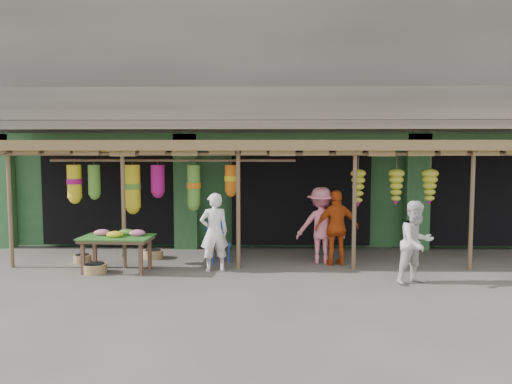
{
  "coord_description": "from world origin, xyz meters",
  "views": [
    {
      "loc": [
        -0.86,
        -10.89,
        2.57
      ],
      "look_at": [
        -1.15,
        1.0,
        1.58
      ],
      "focal_mm": 35.0,
      "sensor_mm": 36.0,
      "label": 1
    }
  ],
  "objects_px": {
    "flower_table": "(118,238)",
    "blue_chair": "(217,239)",
    "person_vendor": "(337,228)",
    "person_front": "(214,232)",
    "person_shopper": "(321,225)",
    "person_right": "(416,243)"
  },
  "relations": [
    {
      "from": "person_front",
      "to": "person_vendor",
      "type": "bearing_deg",
      "value": 174.49
    },
    {
      "from": "flower_table",
      "to": "person_shopper",
      "type": "distance_m",
      "value": 4.49
    },
    {
      "from": "blue_chair",
      "to": "person_front",
      "type": "bearing_deg",
      "value": -111.06
    },
    {
      "from": "person_shopper",
      "to": "flower_table",
      "type": "bearing_deg",
      "value": 8.45
    },
    {
      "from": "person_right",
      "to": "flower_table",
      "type": "bearing_deg",
      "value": 146.55
    },
    {
      "from": "flower_table",
      "to": "person_vendor",
      "type": "bearing_deg",
      "value": 12.05
    },
    {
      "from": "flower_table",
      "to": "person_right",
      "type": "relative_size",
      "value": 0.95
    },
    {
      "from": "person_right",
      "to": "person_shopper",
      "type": "relative_size",
      "value": 0.93
    },
    {
      "from": "flower_table",
      "to": "person_front",
      "type": "xyz_separation_m",
      "value": [
        2.04,
        0.1,
        0.12
      ]
    },
    {
      "from": "person_front",
      "to": "person_shopper",
      "type": "bearing_deg",
      "value": -179.37
    },
    {
      "from": "blue_chair",
      "to": "person_vendor",
      "type": "bearing_deg",
      "value": -29.19
    },
    {
      "from": "blue_chair",
      "to": "person_vendor",
      "type": "xyz_separation_m",
      "value": [
        2.72,
        -0.29,
        0.33
      ]
    },
    {
      "from": "blue_chair",
      "to": "person_shopper",
      "type": "xyz_separation_m",
      "value": [
        2.39,
        -0.09,
        0.35
      ]
    },
    {
      "from": "flower_table",
      "to": "blue_chair",
      "type": "xyz_separation_m",
      "value": [
        2.01,
        1.01,
        -0.2
      ]
    },
    {
      "from": "flower_table",
      "to": "person_vendor",
      "type": "xyz_separation_m",
      "value": [
        4.73,
        0.72,
        0.13
      ]
    },
    {
      "from": "flower_table",
      "to": "person_shopper",
      "type": "relative_size",
      "value": 0.88
    },
    {
      "from": "blue_chair",
      "to": "person_front",
      "type": "relative_size",
      "value": 0.55
    },
    {
      "from": "person_front",
      "to": "person_vendor",
      "type": "xyz_separation_m",
      "value": [
        2.69,
        0.62,
        0.01
      ]
    },
    {
      "from": "person_shopper",
      "to": "blue_chair",
      "type": "bearing_deg",
      "value": -5.52
    },
    {
      "from": "flower_table",
      "to": "person_front",
      "type": "bearing_deg",
      "value": 6.17
    },
    {
      "from": "flower_table",
      "to": "blue_chair",
      "type": "bearing_deg",
      "value": 30.04
    },
    {
      "from": "blue_chair",
      "to": "person_vendor",
      "type": "distance_m",
      "value": 2.76
    }
  ]
}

